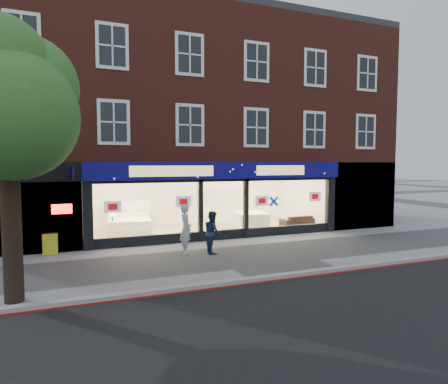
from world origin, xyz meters
TOP-DOWN VIEW (x-y plane):
  - ground at (0.00, 0.00)m, footprint 120.00×120.00m
  - kerb_line at (0.00, -3.10)m, footprint 60.00×0.10m
  - kerb_stone at (0.00, -2.90)m, footprint 60.00×0.25m
  - showroom_floor at (0.00, 5.25)m, footprint 11.00×4.50m
  - building at (-0.02, 6.93)m, footprint 19.00×8.26m
  - street_tree at (-7.57, -2.20)m, footprint 4.00×3.20m
  - display_bed at (-3.57, 5.67)m, footprint 2.29×2.64m
  - bedside_table at (-4.40, 4.96)m, footprint 0.50×0.50m
  - mattress_stack at (2.25, 5.10)m, footprint 1.70×2.03m
  - sofa at (4.60, 4.44)m, footprint 1.83×0.77m
  - a_board at (-6.82, 2.67)m, footprint 0.53×0.36m
  - pedestrian_grey at (-2.29, 1.08)m, footprint 0.44×0.66m
  - pedestrian_blue at (-1.38, 0.74)m, footprint 0.68×0.82m

SIDE VIEW (x-z plane):
  - ground at x=0.00m, z-range 0.00..0.00m
  - kerb_line at x=0.00m, z-range 0.00..0.01m
  - showroom_floor at x=0.00m, z-range 0.00..0.10m
  - kerb_stone at x=0.00m, z-range 0.00..0.12m
  - sofa at x=4.60m, z-range 0.10..0.63m
  - bedside_table at x=-4.40m, z-range 0.10..0.65m
  - a_board at x=-6.82m, z-range 0.00..0.79m
  - mattress_stack at x=2.25m, z-range 0.10..0.83m
  - display_bed at x=-3.57m, z-range -0.20..1.15m
  - pedestrian_blue at x=-1.38m, z-range 0.00..1.54m
  - pedestrian_grey at x=-2.29m, z-range 0.00..1.79m
  - street_tree at x=-7.57m, z-range 1.64..8.24m
  - building at x=-0.02m, z-range 1.52..11.82m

